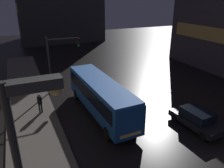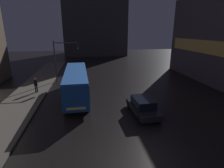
{
  "view_description": "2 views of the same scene",
  "coord_description": "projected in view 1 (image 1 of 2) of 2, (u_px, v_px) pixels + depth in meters",
  "views": [
    {
      "loc": [
        -9.32,
        -5.11,
        9.61
      ],
      "look_at": [
        -1.22,
        13.2,
        1.61
      ],
      "focal_mm": 35.0,
      "sensor_mm": 36.0,
      "label": 1
    },
    {
      "loc": [
        -2.13,
        -8.05,
        7.27
      ],
      "look_at": [
        0.68,
        10.8,
        1.4
      ],
      "focal_mm": 28.0,
      "sensor_mm": 36.0,
      "label": 2
    }
  ],
  "objects": [
    {
      "name": "pedestrian_mid",
      "position": [
        40.0,
        102.0,
        18.81
      ],
      "size": [
        0.46,
        0.46,
        1.77
      ],
      "rotation": [
        0.0,
        0.0,
        2.98
      ],
      "color": "black",
      "rests_on": "sidewalk_left"
    },
    {
      "name": "traffic_light_main",
      "position": [
        60.0,
        54.0,
        22.71
      ],
      "size": [
        3.44,
        0.35,
        5.93
      ],
      "color": "#2D2D2D",
      "rests_on": "ground"
    },
    {
      "name": "sidewalk_left",
      "position": [
        35.0,
        133.0,
        16.49
      ],
      "size": [
        4.0,
        48.0,
        0.15
      ],
      "color": "#56514C",
      "rests_on": "ground"
    },
    {
      "name": "bus_near",
      "position": [
        100.0,
        94.0,
        18.72
      ],
      "size": [
        2.73,
        10.45,
        3.06
      ],
      "rotation": [
        0.0,
        0.0,
        3.18
      ],
      "color": "#194793",
      "rests_on": "ground"
    },
    {
      "name": "car_taxi",
      "position": [
        197.0,
        119.0,
        17.04
      ],
      "size": [
        2.12,
        4.43,
        1.51
      ],
      "rotation": [
        0.0,
        0.0,
        3.2
      ],
      "color": "black",
      "rests_on": "ground"
    }
  ]
}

